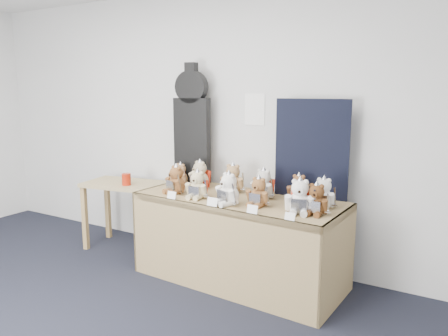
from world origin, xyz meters
The scene contains 22 objects.
room_shell centered at (0.61, 2.49, 1.52)m, with size 6.00×6.00×6.00m.
display_table centered at (0.70, 1.93, 0.61)m, with size 1.90×0.88×0.77m.
side_table centered at (-0.73, 2.12, 0.61)m, with size 0.94×0.62×0.73m.
guitar_case centered at (0.00, 2.32, 1.36)m, with size 0.37×0.15×1.20m.
navy_board centered at (1.25, 2.32, 1.21)m, with size 0.65×0.02×0.86m, color black.
red_cup centered at (-0.63, 2.02, 0.79)m, with size 0.09×0.09×0.12m, color #AA200B.
teddy_front_far_left centered at (0.13, 1.85, 0.89)m, with size 0.24×0.23×0.30m.
teddy_front_left centered at (0.40, 1.80, 0.88)m, with size 0.23×0.19×0.28m.
teddy_front_centre centered at (0.74, 1.75, 0.90)m, with size 0.25×0.24×0.31m.
teddy_front_right centered at (0.97, 1.84, 0.88)m, with size 0.22×0.18×0.27m.
teddy_front_far_right centered at (1.34, 1.80, 0.90)m, with size 0.26×0.24×0.31m.
teddy_front_end centered at (1.46, 1.84, 0.88)m, with size 0.22×0.18×0.28m.
teddy_back_left centered at (0.20, 2.14, 0.89)m, with size 0.24×0.24×0.30m.
teddy_back_centre_left centered at (0.56, 2.15, 0.89)m, with size 0.25×0.22×0.30m.
teddy_back_centre_right centered at (0.90, 2.10, 0.89)m, with size 0.24×0.21×0.30m.
teddy_back_right centered at (1.20, 2.17, 0.88)m, with size 0.22×0.18×0.26m.
teddy_back_end centered at (1.45, 2.06, 0.89)m, with size 0.23×0.18×0.28m.
teddy_back_far_left centered at (-0.05, 2.17, 0.87)m, with size 0.20×0.18×0.25m.
entry_card_a centered at (0.23, 1.66, 0.81)m, with size 0.09×0.00×0.07m, color white.
entry_card_b centered at (0.66, 1.64, 0.81)m, with size 0.10×0.00×0.07m, color white.
entry_card_c centered at (1.03, 1.61, 0.81)m, with size 0.09×0.00×0.07m, color white.
entry_card_d centered at (1.35, 1.60, 0.80)m, with size 0.08×0.00×0.06m, color white.
Camera 1 is at (2.48, -1.29, 1.73)m, focal length 35.00 mm.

